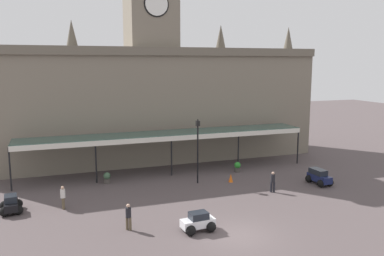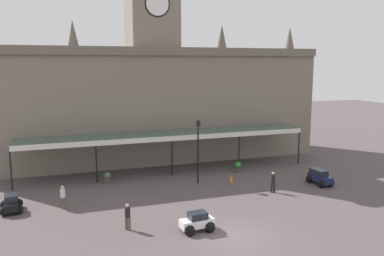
{
  "view_description": "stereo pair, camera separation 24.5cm",
  "coord_description": "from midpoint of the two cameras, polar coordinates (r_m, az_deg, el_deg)",
  "views": [
    {
      "loc": [
        -10.07,
        -20.28,
        10.14
      ],
      "look_at": [
        0.0,
        8.09,
        5.24
      ],
      "focal_mm": 37.49,
      "sensor_mm": 36.0,
      "label": 1
    },
    {
      "loc": [
        -9.84,
        -20.36,
        10.14
      ],
      "look_at": [
        0.0,
        8.09,
        5.24
      ],
      "focal_mm": 37.49,
      "sensor_mm": 36.0,
      "label": 2
    }
  ],
  "objects": [
    {
      "name": "pedestrian_beside_cars",
      "position": [
        32.53,
        11.66,
        -7.44
      ],
      "size": [
        0.35,
        0.34,
        1.67
      ],
      "color": "black",
      "rests_on": "ground"
    },
    {
      "name": "station_building",
      "position": [
        42.35,
        -5.43,
        4.23
      ],
      "size": [
        34.64,
        7.1,
        19.2
      ],
      "color": "slate",
      "rests_on": "ground"
    },
    {
      "name": "planter_near_kerb",
      "position": [
        35.09,
        -11.74,
        -6.92
      ],
      "size": [
        0.6,
        0.6,
        0.96
      ],
      "color": "#47423D",
      "rests_on": "ground"
    },
    {
      "name": "planter_forecourt_centre",
      "position": [
        38.01,
        6.75,
        -5.53
      ],
      "size": [
        0.6,
        0.6,
        0.96
      ],
      "color": "#47423D",
      "rests_on": "ground"
    },
    {
      "name": "pedestrian_near_entrance",
      "position": [
        25.36,
        -8.87,
        -12.22
      ],
      "size": [
        0.34,
        0.34,
        1.67
      ],
      "color": "brown",
      "rests_on": "ground"
    },
    {
      "name": "car_black_sedan",
      "position": [
        30.65,
        -24.11,
        -9.91
      ],
      "size": [
        1.62,
        2.11,
        1.19
      ],
      "color": "black",
      "rests_on": "ground"
    },
    {
      "name": "car_white_sedan",
      "position": [
        25.06,
        1.01,
        -13.37
      ],
      "size": [
        2.11,
        1.62,
        1.19
      ],
      "color": "silver",
      "rests_on": "ground"
    },
    {
      "name": "entrance_canopy",
      "position": [
        37.19,
        -3.25,
        -0.9
      ],
      "size": [
        26.91,
        3.26,
        3.74
      ],
      "color": "#38564C",
      "rests_on": "ground"
    },
    {
      "name": "car_navy_estate",
      "position": [
        35.71,
        17.88,
        -6.77
      ],
      "size": [
        1.6,
        2.28,
        1.27
      ],
      "color": "#19214C",
      "rests_on": "ground"
    },
    {
      "name": "pedestrian_crossing_forecourt",
      "position": [
        29.85,
        -17.67,
        -9.22
      ],
      "size": [
        0.34,
        0.39,
        1.67
      ],
      "color": "brown",
      "rests_on": "ground"
    },
    {
      "name": "traffic_cone",
      "position": [
        34.88,
        5.79,
        -7.11
      ],
      "size": [
        0.4,
        0.4,
        0.7
      ],
      "primitive_type": "cone",
      "color": "orange",
      "rests_on": "ground"
    },
    {
      "name": "ground_plane",
      "position": [
        24.8,
        6.63,
        -14.96
      ],
      "size": [
        140.0,
        140.0,
        0.0
      ],
      "primitive_type": "plane",
      "color": "#514646"
    },
    {
      "name": "victorian_lamppost",
      "position": [
        33.69,
        1.07,
        -2.32
      ],
      "size": [
        0.3,
        0.3,
        5.51
      ],
      "color": "black",
      "rests_on": "ground"
    }
  ]
}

